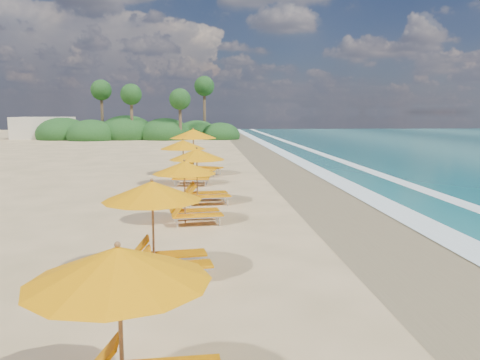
% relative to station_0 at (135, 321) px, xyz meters
% --- Properties ---
extents(ground, '(160.00, 160.00, 0.00)m').
position_rel_station_0_xyz_m(ground, '(1.97, 10.36, -1.15)').
color(ground, '#D5B37D').
rests_on(ground, ground).
extents(wet_sand, '(4.00, 160.00, 0.01)m').
position_rel_station_0_xyz_m(wet_sand, '(5.97, 10.36, -1.15)').
color(wet_sand, '#867550').
rests_on(wet_sand, ground).
extents(surf_foam, '(4.00, 160.00, 0.01)m').
position_rel_station_0_xyz_m(surf_foam, '(8.67, 10.36, -1.13)').
color(surf_foam, white).
rests_on(surf_foam, ground).
extents(station_0, '(2.29, 2.14, 2.06)m').
position_rel_station_0_xyz_m(station_0, '(0.00, 0.00, 0.00)').
color(station_0, olive).
rests_on(station_0, ground).
extents(station_1, '(2.46, 2.34, 2.09)m').
position_rel_station_0_xyz_m(station_1, '(-0.13, 4.65, 0.02)').
color(station_1, olive).
rests_on(station_1, ground).
extents(station_2, '(2.35, 2.23, 2.00)m').
position_rel_station_0_xyz_m(station_2, '(0.33, 9.41, -0.03)').
color(station_2, olive).
rests_on(station_2, ground).
extents(station_3, '(2.48, 2.34, 2.14)m').
position_rel_station_0_xyz_m(station_3, '(0.68, 12.58, 0.04)').
color(station_3, olive).
rests_on(station_3, ground).
extents(station_4, '(2.48, 2.32, 2.19)m').
position_rel_station_0_xyz_m(station_4, '(-0.02, 17.20, 0.08)').
color(station_4, olive).
rests_on(station_4, ground).
extents(station_5, '(3.39, 3.37, 2.59)m').
position_rel_station_0_xyz_m(station_5, '(0.40, 20.58, 0.30)').
color(station_5, olive).
rests_on(station_5, ground).
extents(treeline, '(25.80, 8.80, 9.74)m').
position_rel_station_0_xyz_m(treeline, '(-7.97, 55.88, -0.16)').
color(treeline, '#163D14').
rests_on(treeline, ground).
extents(beach_building, '(7.00, 5.00, 2.80)m').
position_rel_station_0_xyz_m(beach_building, '(-20.03, 58.36, 0.25)').
color(beach_building, beige).
rests_on(beach_building, ground).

